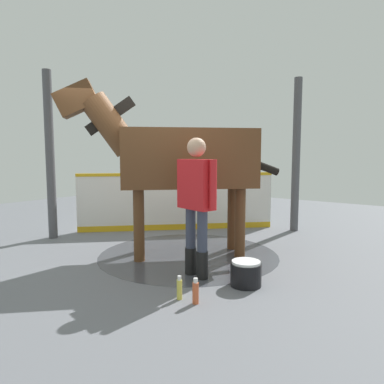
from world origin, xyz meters
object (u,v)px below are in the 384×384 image
Objects in this scene: horse at (180,158)px; wash_bucket at (246,273)px; handler at (196,197)px; bottle_shampoo at (179,289)px; bottle_spray at (196,292)px.

horse is 2.07m from wash_bucket.
handler is at bearing 95.99° from horse.
wash_bucket is at bearing 64.35° from bottle_shampoo.
handler is (0.79, -0.64, -0.48)m from horse.
handler reaches higher than wash_bucket.
bottle_spray is (0.50, -0.69, -0.91)m from handler.
wash_bucket is at bearing 77.46° from bottle_spray.
wash_bucket is (0.67, 0.09, -0.89)m from handler.
handler is 1.19m from bottle_shampoo.
horse is 2.21m from bottle_shampoo.
bottle_shampoo is (-0.38, -0.79, -0.03)m from wash_bucket.
bottle_spray is at bearing 3.90° from bottle_shampoo.
bottle_shampoo is at bearing -115.65° from wash_bucket.
bottle_spray reaches higher than bottle_shampoo.
horse is at bearing 128.72° from bottle_shampoo.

